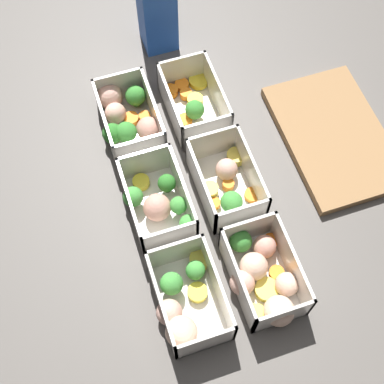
{
  "coord_description": "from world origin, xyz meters",
  "views": [
    {
      "loc": [
        0.4,
        -0.13,
        0.85
      ],
      "look_at": [
        0.0,
        0.0,
        0.03
      ],
      "focal_mm": 50.0,
      "sensor_mm": 36.0,
      "label": 1
    }
  ],
  "objects": [
    {
      "name": "juice_carton",
      "position": [
        -0.37,
        0.05,
        0.1
      ],
      "size": [
        0.07,
        0.07,
        0.2
      ],
      "color": "blue",
      "rests_on": "ground_plane"
    },
    {
      "name": "container_near_right",
      "position": [
        0.18,
        -0.07,
        0.03
      ],
      "size": [
        0.16,
        0.12,
        0.07
      ],
      "color": "silver",
      "rests_on": "ground_plane"
    },
    {
      "name": "container_far_right",
      "position": [
        0.18,
        0.06,
        0.03
      ],
      "size": [
        0.18,
        0.12,
        0.07
      ],
      "color": "silver",
      "rests_on": "ground_plane"
    },
    {
      "name": "container_far_center",
      "position": [
        0.0,
        0.06,
        0.03
      ],
      "size": [
        0.16,
        0.11,
        0.07
      ],
      "color": "silver",
      "rests_on": "ground_plane"
    },
    {
      "name": "container_far_left",
      "position": [
        -0.18,
        0.06,
        0.02
      ],
      "size": [
        0.17,
        0.1,
        0.07
      ],
      "color": "silver",
      "rests_on": "ground_plane"
    },
    {
      "name": "cutting_board",
      "position": [
        -0.04,
        0.29,
        0.01
      ],
      "size": [
        0.28,
        0.18,
        0.02
      ],
      "color": "olive",
      "rests_on": "ground_plane"
    },
    {
      "name": "container_near_left",
      "position": [
        -0.19,
        -0.07,
        0.03
      ],
      "size": [
        0.18,
        0.12,
        0.07
      ],
      "color": "silver",
      "rests_on": "ground_plane"
    },
    {
      "name": "ground_plane",
      "position": [
        0.0,
        0.0,
        0.0
      ],
      "size": [
        4.0,
        4.0,
        0.0
      ],
      "primitive_type": "plane",
      "color": "#56514C"
    },
    {
      "name": "container_near_center",
      "position": [
        0.0,
        -0.06,
        0.03
      ],
      "size": [
        0.16,
        0.11,
        0.07
      ],
      "color": "silver",
      "rests_on": "ground_plane"
    }
  ]
}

